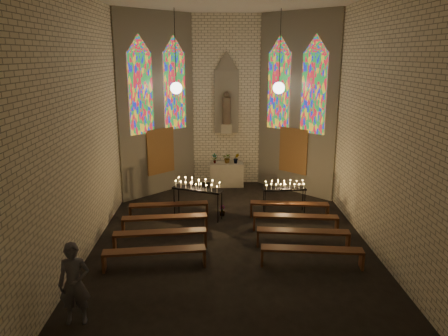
% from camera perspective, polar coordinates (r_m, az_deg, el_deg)
% --- Properties ---
extents(floor, '(12.00, 12.00, 0.00)m').
position_cam_1_polar(floor, '(13.40, 0.91, -9.19)').
color(floor, black).
rests_on(floor, ground).
extents(room, '(8.22, 12.43, 7.00)m').
position_cam_1_polar(room, '(15.72, 0.54, 8.44)').
color(room, beige).
rests_on(room, ground).
extents(altar, '(1.40, 0.60, 1.00)m').
position_cam_1_polar(altar, '(18.38, 0.34, -0.86)').
color(altar, '#BFB69B').
rests_on(altar, ground).
extents(flower_vase_left, '(0.25, 0.20, 0.41)m').
position_cam_1_polar(flower_vase_left, '(18.18, -1.24, 1.27)').
color(flower_vase_left, '#4C723F').
rests_on(flower_vase_left, altar).
extents(flower_vase_center, '(0.47, 0.44, 0.42)m').
position_cam_1_polar(flower_vase_center, '(18.21, 0.45, 1.30)').
color(flower_vase_center, '#4C723F').
rests_on(flower_vase_center, altar).
extents(flower_vase_right, '(0.25, 0.21, 0.43)m').
position_cam_1_polar(flower_vase_right, '(18.17, 1.61, 1.28)').
color(flower_vase_right, '#4C723F').
rests_on(flower_vase_right, altar).
extents(aisle_flower_pot, '(0.25, 0.25, 0.36)m').
position_cam_1_polar(aisle_flower_pot, '(15.12, -0.24, -5.60)').
color(aisle_flower_pot, '#4C723F').
rests_on(aisle_flower_pot, ground).
extents(votive_stand_left, '(1.76, 1.08, 1.28)m').
position_cam_1_polar(votive_stand_left, '(14.70, -3.49, -2.45)').
color(votive_stand_left, black).
rests_on(votive_stand_left, ground).
extents(votive_stand_right, '(1.52, 0.45, 1.10)m').
position_cam_1_polar(votive_stand_right, '(15.34, 7.92, -2.44)').
color(votive_stand_right, black).
rests_on(votive_stand_right, ground).
extents(pew_left_0, '(2.67, 0.64, 0.51)m').
position_cam_1_polar(pew_left_0, '(14.99, -7.22, -4.96)').
color(pew_left_0, '#522B17').
rests_on(pew_left_0, ground).
extents(pew_right_0, '(2.67, 0.64, 0.51)m').
position_cam_1_polar(pew_right_0, '(15.11, 8.52, -4.85)').
color(pew_right_0, '#522B17').
rests_on(pew_right_0, ground).
extents(pew_left_1, '(2.67, 0.64, 0.51)m').
position_cam_1_polar(pew_left_1, '(13.87, -7.73, -6.63)').
color(pew_left_1, '#522B17').
rests_on(pew_left_1, ground).
extents(pew_right_1, '(2.67, 0.64, 0.51)m').
position_cam_1_polar(pew_right_1, '(14.00, 9.32, -6.48)').
color(pew_right_1, '#522B17').
rests_on(pew_right_1, ground).
extents(pew_left_2, '(2.67, 0.64, 0.51)m').
position_cam_1_polar(pew_left_2, '(12.77, -8.34, -8.58)').
color(pew_left_2, '#522B17').
rests_on(pew_left_2, ground).
extents(pew_right_2, '(2.67, 0.64, 0.51)m').
position_cam_1_polar(pew_right_2, '(12.91, 10.27, -8.40)').
color(pew_right_2, '#522B17').
rests_on(pew_right_2, ground).
extents(pew_left_3, '(2.67, 0.64, 0.51)m').
position_cam_1_polar(pew_left_3, '(11.69, -9.07, -10.90)').
color(pew_left_3, '#522B17').
rests_on(pew_left_3, ground).
extents(pew_right_3, '(2.67, 0.64, 0.51)m').
position_cam_1_polar(pew_right_3, '(11.84, 11.39, -10.66)').
color(pew_right_3, '#522B17').
rests_on(pew_right_3, ground).
extents(visitor, '(0.68, 0.48, 1.76)m').
position_cam_1_polar(visitor, '(9.70, -18.96, -14.10)').
color(visitor, '#46454F').
rests_on(visitor, ground).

